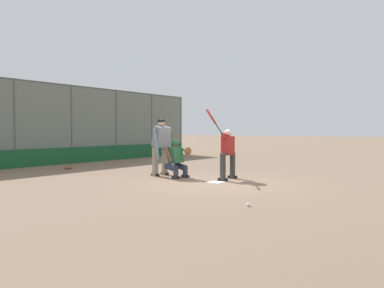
# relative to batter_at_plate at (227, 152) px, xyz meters

# --- Properties ---
(ground_plane) EXTENTS (160.00, 160.00, 0.00)m
(ground_plane) POSITION_rel_batter_at_plate_xyz_m (0.70, 0.06, -0.81)
(ground_plane) COLOR #7A604C
(home_plate_marker) EXTENTS (0.43, 0.43, 0.01)m
(home_plate_marker) POSITION_rel_batter_at_plate_xyz_m (0.70, 0.06, -0.80)
(home_plate_marker) COLOR white
(home_plate_marker) RESTS_ON ground_plane
(backstop_fence) EXTENTS (18.17, 0.08, 3.47)m
(backstop_fence) POSITION_rel_batter_at_plate_xyz_m (0.70, -8.44, 1.01)
(backstop_fence) COLOR #515651
(backstop_fence) RESTS_ON ground_plane
(padding_wall) EXTENTS (17.73, 0.18, 0.70)m
(padding_wall) POSITION_rel_batter_at_plate_xyz_m (0.70, -8.34, -0.46)
(padding_wall) COLOR #19512D
(padding_wall) RESTS_ON ground_plane
(bleachers_beyond) EXTENTS (12.66, 1.95, 1.16)m
(bleachers_beyond) POSITION_rel_batter_at_plate_xyz_m (1.17, -10.59, -0.43)
(bleachers_beyond) COLOR slate
(bleachers_beyond) RESTS_ON ground_plane
(batter_at_plate) EXTENTS (1.03, 0.59, 2.08)m
(batter_at_plate) POSITION_rel_batter_at_plate_xyz_m (0.00, 0.00, 0.00)
(batter_at_plate) COLOR #333333
(batter_at_plate) RESTS_ON ground_plane
(catcher_behind_plate) EXTENTS (0.64, 0.77, 1.20)m
(catcher_behind_plate) POSITION_rel_batter_at_plate_xyz_m (0.55, -1.48, -0.19)
(catcher_behind_plate) COLOR #2D334C
(catcher_behind_plate) RESTS_ON ground_plane
(umpire_home) EXTENTS (0.74, 0.48, 1.82)m
(umpire_home) POSITION_rel_batter_at_plate_xyz_m (0.43, -2.24, 0.17)
(umpire_home) COLOR gray
(umpire_home) RESTS_ON ground_plane
(spare_bat_near_backstop) EXTENTS (0.73, 0.53, 0.07)m
(spare_bat_near_backstop) POSITION_rel_batter_at_plate_xyz_m (-4.61, -6.33, -0.78)
(spare_bat_near_backstop) COLOR black
(spare_bat_near_backstop) RESTS_ON ground_plane
(fielding_glove_on_dirt) EXTENTS (0.33, 0.25, 0.12)m
(fielding_glove_on_dirt) POSITION_rel_batter_at_plate_xyz_m (1.06, -6.32, -0.75)
(fielding_glove_on_dirt) COLOR brown
(fielding_glove_on_dirt) RESTS_ON ground_plane
(baseball_loose) EXTENTS (0.07, 0.07, 0.07)m
(baseball_loose) POSITION_rel_batter_at_plate_xyz_m (3.09, 2.38, -0.77)
(baseball_loose) COLOR white
(baseball_loose) RESTS_ON ground_plane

